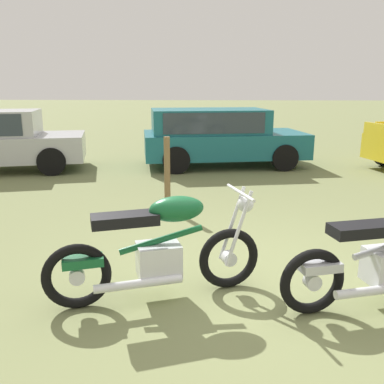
% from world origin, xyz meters
% --- Properties ---
extents(ground_plane, '(120.00, 120.00, 0.00)m').
position_xyz_m(ground_plane, '(0.00, 0.00, 0.00)').
color(ground_plane, olive).
extents(motorcycle_green, '(1.99, 0.97, 1.02)m').
position_xyz_m(motorcycle_green, '(-0.98, -0.28, 0.49)').
color(motorcycle_green, black).
rests_on(motorcycle_green, ground).
extents(car_teal, '(4.28, 2.56, 1.43)m').
position_xyz_m(car_teal, '(-0.44, 6.61, 0.83)').
color(car_teal, '#19606B').
rests_on(car_teal, ground).
extents(fence_post_wooden, '(0.10, 0.10, 1.19)m').
position_xyz_m(fence_post_wooden, '(-1.24, 2.68, 0.60)').
color(fence_post_wooden, brown).
rests_on(fence_post_wooden, ground).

